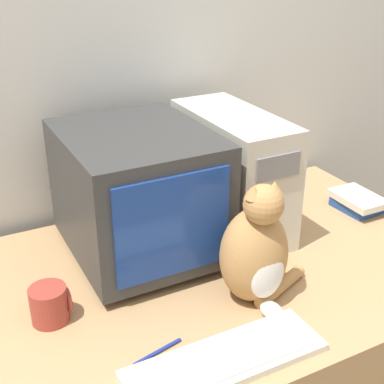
% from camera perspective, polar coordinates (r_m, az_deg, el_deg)
% --- Properties ---
extents(wall_back, '(7.00, 0.05, 2.50)m').
position_cam_1_polar(wall_back, '(1.83, -7.63, 12.56)').
color(wall_back, silver).
rests_on(wall_back, ground_plane).
extents(desk, '(1.64, 0.94, 0.78)m').
position_cam_1_polar(desk, '(1.80, 0.35, -18.87)').
color(desk, tan).
rests_on(desk, ground_plane).
extents(crt_monitor, '(0.40, 0.49, 0.38)m').
position_cam_1_polar(crt_monitor, '(1.56, -5.79, -0.09)').
color(crt_monitor, '#333333').
rests_on(crt_monitor, desk).
extents(computer_tower, '(0.21, 0.48, 0.39)m').
position_cam_1_polar(computer_tower, '(1.72, 4.32, 2.14)').
color(computer_tower, beige).
rests_on(computer_tower, desk).
extents(keyboard, '(0.47, 0.15, 0.02)m').
position_cam_1_polar(keyboard, '(1.27, 3.59, -17.45)').
color(keyboard, silver).
rests_on(keyboard, desk).
extents(cat, '(0.28, 0.21, 0.35)m').
position_cam_1_polar(cat, '(1.38, 6.90, -6.39)').
color(cat, '#B7844C').
rests_on(cat, desk).
extents(book_stack, '(0.14, 0.19, 0.06)m').
position_cam_1_polar(book_stack, '(1.97, 17.25, -1.00)').
color(book_stack, '#234793').
rests_on(book_stack, desk).
extents(pen, '(0.13, 0.04, 0.01)m').
position_cam_1_polar(pen, '(1.29, -3.68, -16.65)').
color(pen, navy).
rests_on(pen, desk).
extents(mug, '(0.10, 0.09, 0.10)m').
position_cam_1_polar(mug, '(1.40, -14.90, -11.49)').
color(mug, '#9E382D').
rests_on(mug, desk).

